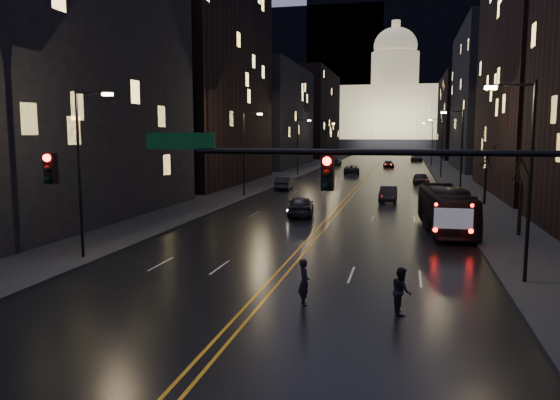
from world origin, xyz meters
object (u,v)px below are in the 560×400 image
Objects in this scene: oncoming_car_a at (301,205)px; oncoming_car_b at (284,183)px; traffic_signal at (413,192)px; bus at (446,209)px; receding_car_a at (388,194)px; pedestrian_a at (304,282)px; pedestrian_b at (401,291)px.

oncoming_car_b is (-5.73, 19.79, -0.07)m from oncoming_car_a.
traffic_signal reaches higher than bus.
receding_car_a is at bearing 100.61° from bus.
bus is 5.90× the size of pedestrian_a.
oncoming_car_b is 1.03× the size of receding_car_a.
oncoming_car_a is 1.09× the size of receding_car_a.
oncoming_car_a is 2.81× the size of pedestrian_b.
traffic_signal is 7.64m from pedestrian_a.
oncoming_car_a is at bearing 7.21° from pedestrian_b.
traffic_signal is 23.69m from bus.
bus is 2.18× the size of oncoming_car_a.
pedestrian_a reaches higher than pedestrian_b.
traffic_signal is 6.37m from pedestrian_b.
oncoming_car_a is at bearing 106.83° from traffic_signal.
oncoming_car_a is 20.61m from oncoming_car_b.
oncoming_car_b is (-16.79, 24.51, -0.74)m from bus.
oncoming_car_a is (-8.47, 27.98, -4.25)m from traffic_signal.
traffic_signal is 39.28m from receding_car_a.
bus is at bearing 83.64° from traffic_signal.
bus is 18.72m from pedestrian_b.
pedestrian_a is 3.73m from pedestrian_b.
pedestrian_b is at bearing -103.64° from bus.
receding_car_a is (6.70, 11.02, -0.10)m from oncoming_car_a.
bus reaches higher than oncoming_car_b.
pedestrian_b is at bearing 104.31° from oncoming_car_b.
oncoming_car_a is (-11.06, 4.71, -0.67)m from bus.
oncoming_car_a is 24.62m from pedestrian_b.
traffic_signal is 3.64× the size of oncoming_car_b.
bus reaches higher than receding_car_a.
bus is 2.38× the size of receding_car_a.
traffic_signal reaches higher than oncoming_car_a.
pedestrian_b is (-2.85, -18.49, -0.63)m from bus.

